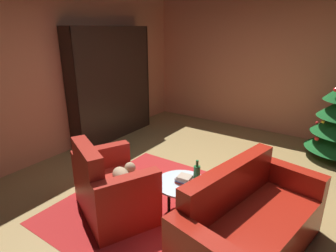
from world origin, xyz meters
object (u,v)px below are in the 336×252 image
coffee_table (182,186)px  bottle_on_table (197,174)px  armchair_red (112,189)px  couch_red (249,226)px  bookshelf_unit (116,86)px  book_stack_on_table (185,180)px

coffee_table → bottle_on_table: 0.23m
armchair_red → couch_red: size_ratio=0.69×
bottle_on_table → couch_red: bearing=-19.5°
bookshelf_unit → book_stack_on_table: (2.46, -1.48, -0.57)m
bottle_on_table → book_stack_on_table: bearing=-147.7°
bookshelf_unit → coffee_table: 2.93m
armchair_red → book_stack_on_table: bearing=33.4°
bookshelf_unit → coffee_table: size_ratio=3.48×
book_stack_on_table → bottle_on_table: bottle_on_table is taller
bookshelf_unit → bottle_on_table: bearing=-28.7°
bottle_on_table → coffee_table: bearing=-149.2°
bookshelf_unit → bottle_on_table: bookshelf_unit is taller
bookshelf_unit → bottle_on_table: (2.57, -1.41, -0.50)m
bookshelf_unit → book_stack_on_table: size_ratio=9.69×
bookshelf_unit → bottle_on_table: 2.98m
couch_red → bottle_on_table: bearing=160.5°
armchair_red → book_stack_on_table: armchair_red is taller
bookshelf_unit → book_stack_on_table: 2.93m
couch_red → bottle_on_table: couch_red is taller
armchair_red → bottle_on_table: size_ratio=4.26×
couch_red → book_stack_on_table: couch_red is taller
coffee_table → bottle_on_table: bottle_on_table is taller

